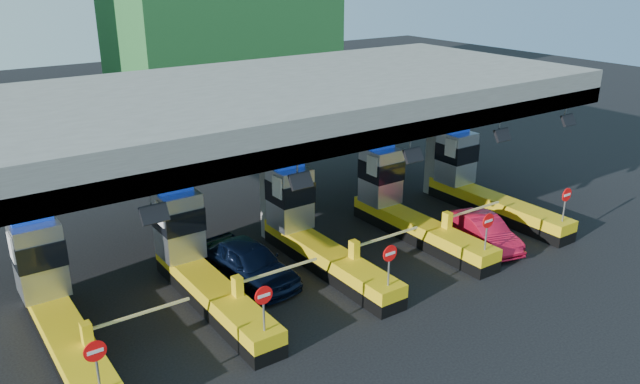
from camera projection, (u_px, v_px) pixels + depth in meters
ground at (314, 262)px, 25.74m from camera, size 120.00×120.00×0.00m
toll_canopy at (275, 103)px, 25.81m from camera, size 28.00×12.09×7.00m
toll_lane_far_left at (54, 300)px, 20.11m from camera, size 4.43×8.00×4.16m
toll_lane_left at (197, 260)px, 22.79m from camera, size 4.43×8.00×4.16m
toll_lane_center at (310, 229)px, 25.47m from camera, size 4.43×8.00×4.16m
toll_lane_right at (402, 203)px, 28.15m from camera, size 4.43×8.00×4.16m
toll_lane_far_right at (478, 182)px, 30.83m from camera, size 4.43×8.00×4.16m
van at (250, 262)px, 23.93m from camera, size 2.45×4.94×1.62m
red_car at (484, 231)px, 27.00m from camera, size 2.36×4.30×1.34m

